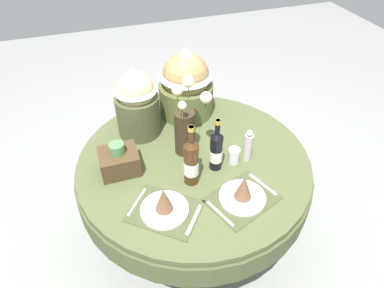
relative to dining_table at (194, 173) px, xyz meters
The scene contains 12 objects.
ground 0.60m from the dining_table, ahead, with size 8.00×8.00×0.00m, color gray.
dining_table is the anchor object (origin of this frame).
place_setting_left 0.45m from the dining_table, 128.73° to the right, with size 0.43×0.42×0.16m.
place_setting_right 0.43m from the dining_table, 69.47° to the right, with size 0.41×0.36×0.16m.
flower_vase 0.32m from the dining_table, 105.05° to the left, with size 0.20×0.17×0.46m.
wine_bottle_left 0.29m from the dining_table, 49.32° to the right, with size 0.07×0.07×0.33m.
wine_bottle_right 0.33m from the dining_table, 112.59° to the right, with size 0.08×0.08×0.37m.
tumbler_near_right 0.29m from the dining_table, 25.77° to the right, with size 0.07×0.07×0.09m, color silver.
pepper_mill 0.38m from the dining_table, 19.24° to the right, with size 0.05×0.05×0.21m.
gift_tub_back_left 0.56m from the dining_table, 125.34° to the left, with size 0.27×0.27×0.45m.
gift_tub_back_centre 0.60m from the dining_table, 78.01° to the left, with size 0.36×0.36×0.47m.
woven_basket_side_left 0.47m from the dining_table, behind, with size 0.21×0.18×0.19m.
Camera 1 is at (-0.46, -1.39, 2.08)m, focal length 31.92 mm.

